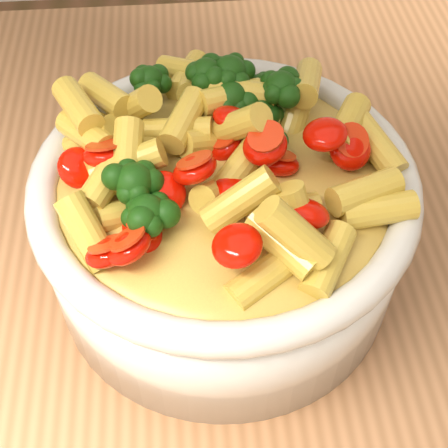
{
  "coord_description": "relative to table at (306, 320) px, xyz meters",
  "views": [
    {
      "loc": [
        -0.1,
        -0.3,
        1.31
      ],
      "look_at": [
        -0.08,
        -0.01,
        0.96
      ],
      "focal_mm": 50.0,
      "sensor_mm": 36.0,
      "label": 1
    }
  ],
  "objects": [
    {
      "name": "table",
      "position": [
        0.0,
        0.0,
        0.0
      ],
      "size": [
        1.2,
        0.8,
        0.9
      ],
      "color": "#AA7249",
      "rests_on": "ground"
    },
    {
      "name": "pasta_salad",
      "position": [
        -0.08,
        -0.01,
        0.23
      ],
      "size": [
        0.21,
        0.21,
        0.05
      ],
      "color": "#E5CA48",
      "rests_on": "serving_bowl"
    },
    {
      "name": "serving_bowl",
      "position": [
        -0.08,
        -0.01,
        0.16
      ],
      "size": [
        0.27,
        0.27,
        0.12
      ],
      "color": "silver",
      "rests_on": "table"
    }
  ]
}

